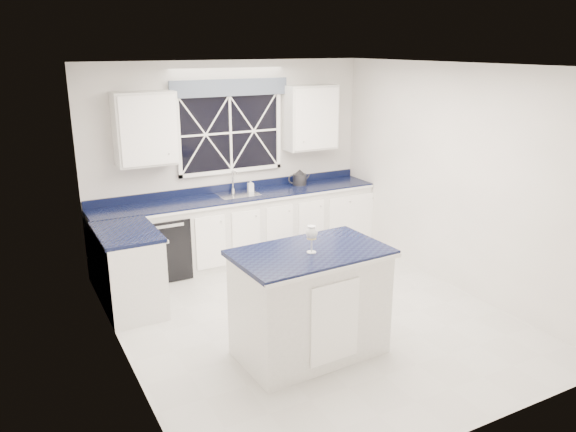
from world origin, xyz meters
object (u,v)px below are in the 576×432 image
island (310,302)px  soap_bottle (251,185)px  wine_glass (312,234)px  faucet (233,181)px  kettle (299,178)px  dishwasher (162,245)px

island → soap_bottle: bearing=74.5°
soap_bottle → wine_glass: bearing=-103.1°
faucet → kettle: (0.99, -0.09, -0.05)m
wine_glass → soap_bottle: size_ratio=1.53×
dishwasher → wine_glass: (0.68, -2.64, 0.83)m
dishwasher → kettle: (2.09, 0.11, 0.64)m
dishwasher → faucet: size_ratio=2.72×
dishwasher → wine_glass: bearing=-75.5°
dishwasher → faucet: (1.10, 0.19, 0.69)m
island → wine_glass: (-0.02, -0.05, 0.71)m
dishwasher → kettle: 2.19m
wine_glass → soap_bottle: bearing=76.9°
island → kettle: bearing=60.1°
dishwasher → kettle: size_ratio=2.57×
island → wine_glass: size_ratio=5.72×
dishwasher → island: island is taller
faucet → wine_glass: (-0.42, -2.84, 0.15)m
faucet → kettle: 1.00m
kettle → soap_bottle: bearing=-165.0°
faucet → wine_glass: size_ratio=1.18×
island → soap_bottle: 2.82m
faucet → soap_bottle: size_ratio=1.80×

